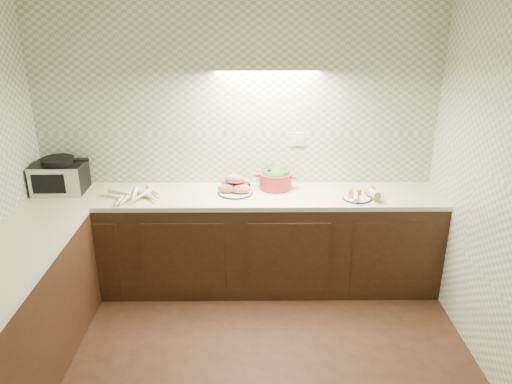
{
  "coord_description": "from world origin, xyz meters",
  "views": [
    {
      "loc": [
        0.14,
        -2.57,
        2.52
      ],
      "look_at": [
        0.17,
        1.25,
        1.02
      ],
      "focal_mm": 35.0,
      "sensor_mm": 36.0,
      "label": 1
    }
  ],
  "objects_px": {
    "sweet_potato_plate": "(235,186)",
    "onion_bowl": "(242,184)",
    "veg_plate": "(363,193)",
    "parsnip_pile": "(134,194)",
    "toaster_oven": "(60,176)",
    "dutch_oven": "(276,178)"
  },
  "relations": [
    {
      "from": "toaster_oven",
      "to": "parsnip_pile",
      "type": "bearing_deg",
      "value": -14.93
    },
    {
      "from": "parsnip_pile",
      "to": "sweet_potato_plate",
      "type": "height_order",
      "value": "sweet_potato_plate"
    },
    {
      "from": "dutch_oven",
      "to": "veg_plate",
      "type": "xyz_separation_m",
      "value": [
        0.74,
        -0.25,
        -0.06
      ]
    },
    {
      "from": "toaster_oven",
      "to": "dutch_oven",
      "type": "height_order",
      "value": "toaster_oven"
    },
    {
      "from": "parsnip_pile",
      "to": "onion_bowl",
      "type": "height_order",
      "value": "onion_bowl"
    },
    {
      "from": "parsnip_pile",
      "to": "veg_plate",
      "type": "xyz_separation_m",
      "value": [
        1.97,
        -0.02,
        0.0
      ]
    },
    {
      "from": "toaster_oven",
      "to": "onion_bowl",
      "type": "xyz_separation_m",
      "value": [
        1.6,
        0.05,
        -0.1
      ]
    },
    {
      "from": "onion_bowl",
      "to": "dutch_oven",
      "type": "xyz_separation_m",
      "value": [
        0.31,
        0.01,
        0.06
      ]
    },
    {
      "from": "dutch_oven",
      "to": "parsnip_pile",
      "type": "bearing_deg",
      "value": -157.5
    },
    {
      "from": "veg_plate",
      "to": "parsnip_pile",
      "type": "bearing_deg",
      "value": 179.51
    },
    {
      "from": "toaster_oven",
      "to": "veg_plate",
      "type": "height_order",
      "value": "toaster_oven"
    },
    {
      "from": "sweet_potato_plate",
      "to": "onion_bowl",
      "type": "height_order",
      "value": "sweet_potato_plate"
    },
    {
      "from": "onion_bowl",
      "to": "sweet_potato_plate",
      "type": "bearing_deg",
      "value": -115.49
    },
    {
      "from": "toaster_oven",
      "to": "parsnip_pile",
      "type": "distance_m",
      "value": 0.71
    },
    {
      "from": "dutch_oven",
      "to": "sweet_potato_plate",
      "type": "bearing_deg",
      "value": -149.71
    },
    {
      "from": "parsnip_pile",
      "to": "veg_plate",
      "type": "distance_m",
      "value": 1.97
    },
    {
      "from": "sweet_potato_plate",
      "to": "veg_plate",
      "type": "bearing_deg",
      "value": -6.53
    },
    {
      "from": "toaster_oven",
      "to": "dutch_oven",
      "type": "xyz_separation_m",
      "value": [
        1.91,
        0.06,
        -0.04
      ]
    },
    {
      "from": "onion_bowl",
      "to": "dutch_oven",
      "type": "bearing_deg",
      "value": 1.37
    },
    {
      "from": "toaster_oven",
      "to": "veg_plate",
      "type": "relative_size",
      "value": 1.44
    },
    {
      "from": "toaster_oven",
      "to": "onion_bowl",
      "type": "distance_m",
      "value": 1.61
    },
    {
      "from": "toaster_oven",
      "to": "dutch_oven",
      "type": "relative_size",
      "value": 1.19
    }
  ]
}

